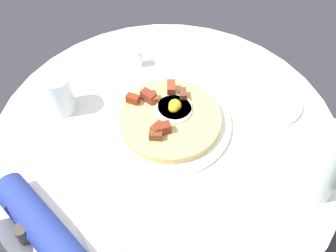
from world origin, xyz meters
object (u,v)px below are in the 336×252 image
(knife, at_px, (116,244))
(pepper_shaker, at_px, (23,234))
(bread_plate, at_px, (272,102))
(fork, at_px, (132,236))
(water_glass, at_px, (59,94))
(salt_shaker, at_px, (138,58))
(water_bottle, at_px, (330,164))
(dining_table, at_px, (166,175))
(pizza_plate, at_px, (170,123))
(breakfast_pizza, at_px, (169,117))

(knife, height_order, pepper_shaker, pepper_shaker)
(bread_plate, xyz_separation_m, knife, (-0.26, 0.46, 0.00))
(bread_plate, xyz_separation_m, fork, (-0.25, 0.43, 0.00))
(bread_plate, relative_size, water_glass, 1.40)
(knife, bearing_deg, fork, -90.00)
(pepper_shaker, bearing_deg, bread_plate, -72.86)
(bread_plate, bearing_deg, salt_shaker, 51.93)
(fork, relative_size, water_glass, 1.62)
(bread_plate, bearing_deg, water_bottle, 176.83)
(bread_plate, xyz_separation_m, salt_shaker, (0.23, 0.30, 0.02))
(dining_table, relative_size, pepper_shaker, 16.47)
(salt_shaker, bearing_deg, pizza_plate, -173.49)
(knife, distance_m, pepper_shaker, 0.19)
(pizza_plate, relative_size, pepper_shaker, 5.83)
(water_glass, height_order, salt_shaker, water_glass)
(pizza_plate, relative_size, water_bottle, 1.42)
(dining_table, height_order, knife, knife)
(breakfast_pizza, relative_size, pepper_shaker, 4.81)
(pepper_shaker, bearing_deg, water_glass, -19.68)
(pizza_plate, relative_size, water_glass, 2.72)
(pizza_plate, height_order, water_bottle, water_bottle)
(dining_table, xyz_separation_m, breakfast_pizza, (0.04, -0.02, 0.21))
(breakfast_pizza, height_order, salt_shaker, breakfast_pizza)
(bread_plate, distance_m, water_bottle, 0.28)
(bread_plate, bearing_deg, pepper_shaker, 107.14)
(water_glass, bearing_deg, fork, -166.71)
(bread_plate, height_order, pepper_shaker, pepper_shaker)
(bread_plate, bearing_deg, knife, 119.33)
(dining_table, bearing_deg, knife, 143.60)
(water_glass, bearing_deg, bread_plate, -104.34)
(knife, relative_size, water_glass, 1.62)
(salt_shaker, bearing_deg, knife, 161.47)
(dining_table, height_order, pepper_shaker, pepper_shaker)
(water_glass, height_order, water_bottle, water_bottle)
(water_glass, distance_m, salt_shaker, 0.24)
(dining_table, relative_size, pizza_plate, 2.83)
(water_bottle, bearing_deg, knife, 90.51)
(breakfast_pizza, height_order, water_bottle, water_bottle)
(pepper_shaker, bearing_deg, breakfast_pizza, -60.49)
(bread_plate, bearing_deg, breakfast_pizza, 87.90)
(breakfast_pizza, height_order, bread_plate, breakfast_pizza)
(knife, bearing_deg, pizza_plate, -49.48)
(water_glass, height_order, pepper_shaker, water_glass)
(pizza_plate, relative_size, breakfast_pizza, 1.21)
(water_bottle, bearing_deg, water_glass, 52.38)
(dining_table, height_order, breakfast_pizza, breakfast_pizza)
(pepper_shaker, bearing_deg, salt_shaker, -38.27)
(breakfast_pizza, bearing_deg, knife, 144.75)
(bread_plate, relative_size, pepper_shaker, 3.00)
(water_bottle, bearing_deg, bread_plate, -3.17)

